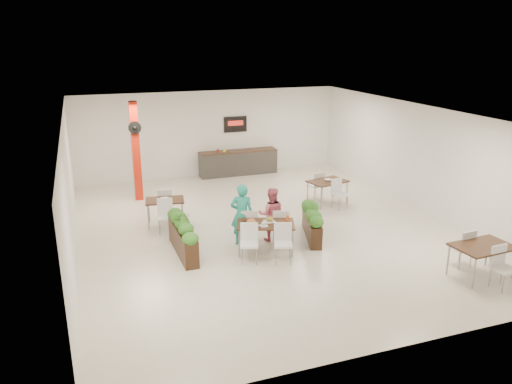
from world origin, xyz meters
TOP-DOWN VIEW (x-y plane):
  - ground at (0.00, 0.00)m, footprint 12.00×12.00m
  - room_shell at (0.00, 0.00)m, footprint 10.10×12.10m
  - red_column at (-3.00, 3.79)m, footprint 0.40×0.41m
  - service_counter at (1.00, 5.65)m, footprint 3.00×0.64m
  - main_table at (-0.56, -1.47)m, footprint 1.69×1.93m
  - diner_man at (-0.95, -0.82)m, footprint 0.68×0.56m
  - diner_woman at (-0.15, -0.82)m, footprint 0.83×0.74m
  - planter_left at (-2.50, -0.90)m, footprint 0.43×2.07m
  - planter_right at (0.93, -1.01)m, footprint 0.84×1.79m
  - side_table_a at (-2.57, 1.19)m, footprint 1.16×1.67m
  - side_table_b at (2.62, 1.38)m, footprint 1.34×1.67m
  - side_table_c at (3.48, -4.33)m, footprint 1.35×1.64m

SIDE VIEW (x-z plane):
  - ground at x=0.00m, z-range 0.00..0.00m
  - planter_right at x=0.93m, z-range 0.01..0.97m
  - service_counter at x=1.00m, z-range -0.61..1.59m
  - planter_left at x=-2.50m, z-range -0.02..1.07m
  - side_table_a at x=-2.57m, z-range 0.16..1.08m
  - side_table_b at x=2.62m, z-range 0.17..1.09m
  - side_table_c at x=3.48m, z-range 0.17..1.10m
  - main_table at x=-0.56m, z-range 0.17..1.10m
  - diner_woman at x=-0.15m, z-range 0.00..1.43m
  - diner_man at x=-0.95m, z-range 0.00..1.61m
  - red_column at x=-3.00m, z-range 0.04..3.24m
  - room_shell at x=0.00m, z-range 0.40..3.62m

